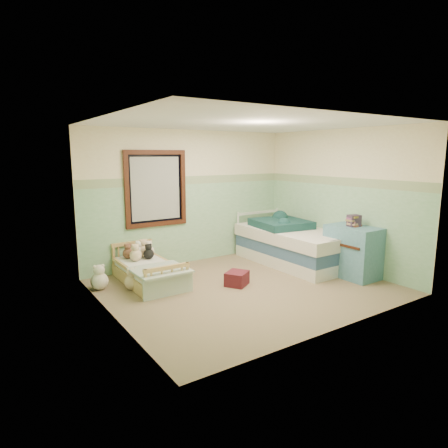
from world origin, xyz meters
TOP-DOWN VIEW (x-y plane):
  - floor at (0.00, 0.00)m, footprint 4.20×3.60m
  - ceiling at (0.00, 0.00)m, footprint 4.20×3.60m
  - wall_back at (0.00, 1.80)m, footprint 4.20×0.04m
  - wall_front at (0.00, -1.80)m, footprint 4.20×0.04m
  - wall_left at (-2.10, 0.00)m, footprint 0.04×3.60m
  - wall_right at (2.10, 0.00)m, footprint 0.04×3.60m
  - wainscot_mint at (0.00, 1.79)m, footprint 4.20×0.01m
  - border_strip at (0.00, 1.79)m, footprint 4.20×0.01m
  - window_frame at (-0.70, 1.76)m, footprint 1.16×0.06m
  - window_blinds at (-0.70, 1.77)m, footprint 0.92×0.01m
  - toddler_bed_frame at (-1.19, 1.05)m, footprint 0.73×1.47m
  - toddler_mattress at (-1.19, 1.05)m, footprint 0.67×1.40m
  - patchwork_quilt at (-1.19, 0.59)m, footprint 0.80×0.73m
  - plush_bed_brown at (-1.34, 1.55)m, footprint 0.18×0.18m
  - plush_bed_white at (-1.14, 1.55)m, footprint 0.19×0.19m
  - plush_bed_tan at (-1.29, 1.33)m, footprint 0.20×0.20m
  - plush_bed_dark at (-1.06, 1.33)m, footprint 0.18×0.18m
  - plush_floor_cream at (-1.95, 1.15)m, footprint 0.27×0.27m
  - plush_floor_tan at (-1.54, 0.87)m, footprint 0.23×0.23m
  - twin_bed_frame at (1.55, 0.59)m, footprint 1.10×2.20m
  - twin_boxspring at (1.55, 0.59)m, footprint 1.10×2.20m
  - twin_mattress at (1.55, 0.59)m, footprint 1.14×2.24m
  - teal_blanket at (1.50, 0.89)m, footprint 1.07×1.11m
  - dresser at (1.82, -0.57)m, footprint 0.54×0.86m
  - book_stack at (1.82, -0.56)m, footprint 0.23×0.20m
  - red_pillow at (-0.07, 0.15)m, footprint 0.46×0.44m
  - floor_book at (-0.11, 0.19)m, footprint 0.26×0.21m
  - extra_plush_0 at (-0.99, 1.48)m, footprint 0.19×0.19m
  - extra_plush_1 at (-1.07, 1.53)m, footprint 0.21×0.21m

SIDE VIEW (x-z plane):
  - floor at x=0.00m, z-range -0.02..0.00m
  - floor_book at x=-0.11m, z-range 0.00..0.02m
  - toddler_bed_frame at x=-1.19m, z-range 0.00..0.19m
  - red_pillow at x=-0.07m, z-range 0.00..0.22m
  - twin_bed_frame at x=1.55m, z-range 0.00..0.22m
  - plush_floor_tan at x=-1.54m, z-range 0.00..0.23m
  - plush_floor_cream at x=-1.95m, z-range 0.00..0.27m
  - toddler_mattress at x=-1.19m, z-range 0.19..0.31m
  - patchwork_quilt at x=-1.19m, z-range 0.31..0.34m
  - twin_boxspring at x=1.55m, z-range 0.22..0.44m
  - plush_bed_dark at x=-1.06m, z-range 0.31..0.49m
  - plush_bed_brown at x=-1.34m, z-range 0.31..0.49m
  - extra_plush_0 at x=-0.99m, z-range 0.31..0.50m
  - plush_bed_white at x=-1.14m, z-range 0.31..0.50m
  - plush_bed_tan at x=-1.29m, z-range 0.31..0.51m
  - extra_plush_1 at x=-1.07m, z-range 0.31..0.52m
  - dresser at x=1.82m, z-range 0.00..0.86m
  - twin_mattress at x=1.55m, z-range 0.44..0.66m
  - teal_blanket at x=1.50m, z-range 0.66..0.80m
  - wainscot_mint at x=0.00m, z-range 0.00..1.50m
  - book_stack at x=1.82m, z-range 0.86..1.06m
  - wall_back at x=0.00m, z-range 0.00..2.50m
  - wall_front at x=0.00m, z-range 0.00..2.50m
  - wall_left at x=-2.10m, z-range 0.00..2.50m
  - wall_right at x=2.10m, z-range 0.00..2.50m
  - window_blinds at x=-0.70m, z-range 0.89..2.01m
  - window_frame at x=-0.70m, z-range 0.77..2.13m
  - border_strip at x=0.00m, z-range 1.50..1.65m
  - ceiling at x=0.00m, z-range 2.50..2.52m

